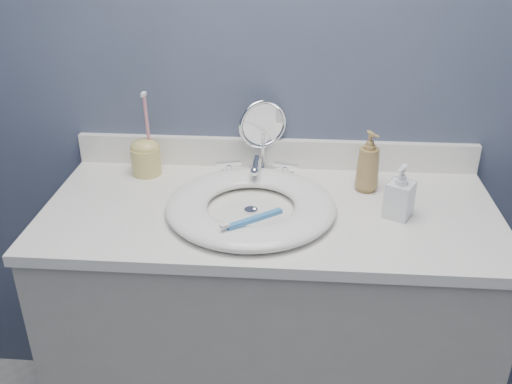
# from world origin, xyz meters

# --- Properties ---
(back_wall) EXTENTS (2.20, 0.02, 2.40)m
(back_wall) POSITION_xyz_m (0.00, 1.25, 1.20)
(back_wall) COLOR #414B62
(back_wall) RESTS_ON ground
(vanity_cabinet) EXTENTS (1.20, 0.55, 0.85)m
(vanity_cabinet) POSITION_xyz_m (0.00, 0.97, 0.42)
(vanity_cabinet) COLOR #AAA59B
(vanity_cabinet) RESTS_ON ground
(countertop) EXTENTS (1.22, 0.57, 0.03)m
(countertop) POSITION_xyz_m (0.00, 0.97, 0.86)
(countertop) COLOR white
(countertop) RESTS_ON vanity_cabinet
(backsplash) EXTENTS (1.22, 0.02, 0.09)m
(backsplash) POSITION_xyz_m (0.00, 1.24, 0.93)
(backsplash) COLOR white
(backsplash) RESTS_ON countertop
(basin) EXTENTS (0.45, 0.45, 0.04)m
(basin) POSITION_xyz_m (-0.05, 0.94, 0.90)
(basin) COLOR white
(basin) RESTS_ON countertop
(drain) EXTENTS (0.04, 0.04, 0.01)m
(drain) POSITION_xyz_m (-0.05, 0.94, 0.88)
(drain) COLOR silver
(drain) RESTS_ON countertop
(faucet) EXTENTS (0.25, 0.13, 0.07)m
(faucet) POSITION_xyz_m (-0.05, 1.14, 0.91)
(faucet) COLOR silver
(faucet) RESTS_ON countertop
(makeup_mirror) EXTENTS (0.14, 0.09, 0.22)m
(makeup_mirror) POSITION_xyz_m (-0.04, 1.21, 1.00)
(makeup_mirror) COLOR silver
(makeup_mirror) RESTS_ON countertop
(soap_bottle_amber) EXTENTS (0.09, 0.09, 0.18)m
(soap_bottle_amber) POSITION_xyz_m (0.27, 1.10, 0.97)
(soap_bottle_amber) COLOR olive
(soap_bottle_amber) RESTS_ON countertop
(soap_bottle_clear) EXTENTS (0.09, 0.09, 0.14)m
(soap_bottle_clear) POSITION_xyz_m (0.33, 0.95, 0.95)
(soap_bottle_clear) COLOR white
(soap_bottle_clear) RESTS_ON countertop
(toothbrush_holder) EXTENTS (0.09, 0.09, 0.26)m
(toothbrush_holder) POSITION_xyz_m (-0.38, 1.16, 0.94)
(toothbrush_holder) COLOR #CCBD66
(toothbrush_holder) RESTS_ON countertop
(toothbrush_lying) EXTENTS (0.15, 0.12, 0.02)m
(toothbrush_lying) POSITION_xyz_m (-0.04, 0.83, 0.92)
(toothbrush_lying) COLOR #367FC1
(toothbrush_lying) RESTS_ON basin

